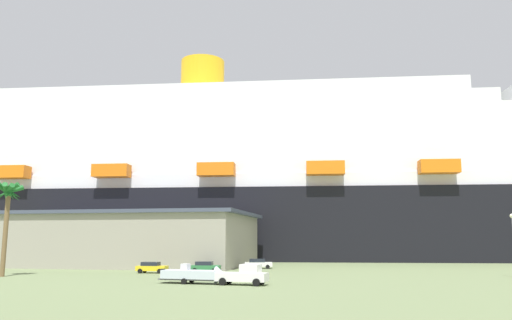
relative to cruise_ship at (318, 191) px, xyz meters
name	(u,v)px	position (x,y,z in m)	size (l,w,h in m)	color
ground_plane	(252,265)	(-13.21, -25.15, -16.40)	(600.00, 600.00, 0.00)	#66754C
cruise_ship	(318,191)	(0.00, 0.00, 0.00)	(238.46, 37.36, 57.70)	black
terminal_building	(119,239)	(-37.88, -29.92, -11.57)	(52.06, 30.81, 9.61)	gray
pickup_truck	(244,275)	(-9.12, -66.21, -15.36)	(5.86, 3.04, 2.20)	white
small_boat_on_trailer	(197,275)	(-14.49, -65.26, -15.44)	(8.91, 3.24, 2.15)	#595960
palm_tree	(8,200)	(-42.16, -58.16, -6.39)	(3.70, 3.71, 12.47)	brown
parked_car_green_wagon	(205,267)	(-17.51, -47.00, -15.57)	(4.32, 2.08, 1.58)	#2D723F
parked_car_yellow_taxi	(152,267)	(-24.88, -49.41, -15.57)	(4.41, 2.17, 1.58)	yellow
parked_car_white_van	(258,263)	(-10.75, -37.00, -15.57)	(4.77, 2.59, 1.58)	white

